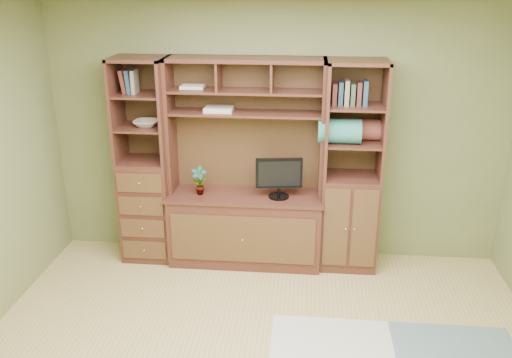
# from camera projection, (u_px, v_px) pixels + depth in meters

# --- Properties ---
(room) EXTENTS (4.60, 4.10, 2.64)m
(room) POSITION_uv_depth(u_px,v_px,m) (257.00, 216.00, 3.49)
(room) COLOR tan
(room) RESTS_ON ground
(center_hutch) EXTENTS (1.54, 0.53, 2.05)m
(center_hutch) POSITION_uv_depth(u_px,v_px,m) (245.00, 166.00, 5.23)
(center_hutch) COLOR #4B231A
(center_hutch) RESTS_ON ground
(left_tower) EXTENTS (0.50, 0.45, 2.05)m
(left_tower) POSITION_uv_depth(u_px,v_px,m) (145.00, 162.00, 5.35)
(left_tower) COLOR #4B231A
(left_tower) RESTS_ON ground
(right_tower) EXTENTS (0.55, 0.45, 2.05)m
(right_tower) POSITION_uv_depth(u_px,v_px,m) (352.00, 168.00, 5.17)
(right_tower) COLOR #4B231A
(right_tower) RESTS_ON ground
(monitor) EXTENTS (0.47, 0.26, 0.55)m
(monitor) POSITION_uv_depth(u_px,v_px,m) (279.00, 171.00, 5.17)
(monitor) COLOR black
(monitor) RESTS_ON center_hutch
(orchid) EXTENTS (0.15, 0.10, 0.29)m
(orchid) POSITION_uv_depth(u_px,v_px,m) (199.00, 181.00, 5.29)
(orchid) COLOR #B66C3D
(orchid) RESTS_ON center_hutch
(magazines) EXTENTS (0.27, 0.20, 0.04)m
(magazines) POSITION_uv_depth(u_px,v_px,m) (219.00, 109.00, 5.15)
(magazines) COLOR beige
(magazines) RESTS_ON center_hutch
(bowl) EXTENTS (0.24, 0.24, 0.06)m
(bowl) POSITION_uv_depth(u_px,v_px,m) (146.00, 123.00, 5.21)
(bowl) COLOR beige
(bowl) RESTS_ON left_tower
(blanket_teal) EXTENTS (0.39, 0.23, 0.23)m
(blanket_teal) POSITION_uv_depth(u_px,v_px,m) (340.00, 131.00, 5.01)
(blanket_teal) COLOR teal
(blanket_teal) RESTS_ON right_tower
(blanket_red) EXTENTS (0.36, 0.20, 0.20)m
(blanket_red) POSITION_uv_depth(u_px,v_px,m) (361.00, 129.00, 5.12)
(blanket_red) COLOR brown
(blanket_red) RESTS_ON right_tower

